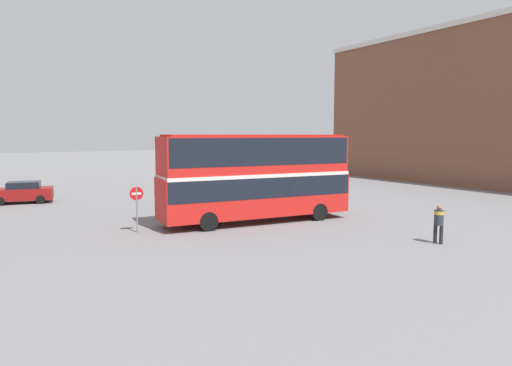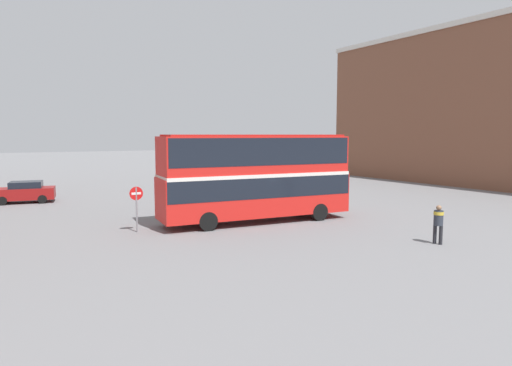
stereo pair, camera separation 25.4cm
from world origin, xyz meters
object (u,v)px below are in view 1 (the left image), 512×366
parked_car_side_street (242,185)px  no_entry_sign (137,201)px  double_decker_bus (256,172)px  parked_car_kerb_near (243,177)px  parked_car_kerb_far (22,192)px  pedestrian_foreground (439,220)px

parked_car_side_street → no_entry_sign: (-11.84, -10.09, 0.81)m
double_decker_bus → parked_car_side_street: double_decker_bus is taller
parked_car_kerb_near → parked_car_kerb_far: size_ratio=1.09×
pedestrian_foreground → no_entry_sign: size_ratio=0.77×
parked_car_side_street → no_entry_sign: bearing=-144.5°
double_decker_bus → parked_car_kerb_far: size_ratio=2.52×
parked_car_kerb_near → parked_car_kerb_far: 19.71m
parked_car_side_street → pedestrian_foreground: bearing=-97.4°
pedestrian_foreground → double_decker_bus: bearing=-80.5°
pedestrian_foreground → parked_car_kerb_far: 28.18m
parked_car_kerb_far → pedestrian_foreground: bearing=133.3°
pedestrian_foreground → parked_car_kerb_far: (-15.17, 23.75, -0.30)m
parked_car_kerb_near → parked_car_side_street: bearing=-106.9°
parked_car_kerb_far → no_entry_sign: size_ratio=1.90×
parked_car_kerb_far → no_entry_sign: (4.16, -14.23, 0.80)m
pedestrian_foreground → parked_car_kerb_far: bearing=-74.6°
pedestrian_foreground → parked_car_side_street: size_ratio=0.43×
double_decker_bus → no_entry_sign: bearing=179.3°
double_decker_bus → no_entry_sign: 6.77m
parked_car_kerb_near → parked_car_side_street: 7.16m
parked_car_kerb_near → no_entry_sign: bearing=-120.3°
double_decker_bus → parked_car_kerb_far: 18.57m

